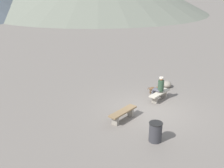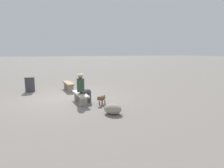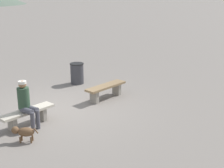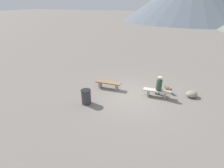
{
  "view_description": "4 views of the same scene",
  "coord_description": "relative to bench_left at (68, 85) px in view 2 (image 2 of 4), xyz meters",
  "views": [
    {
      "loc": [
        -10.02,
        -6.66,
        5.91
      ],
      "look_at": [
        -0.28,
        2.29,
        0.86
      ],
      "focal_mm": 43.61,
      "sensor_mm": 36.0,
      "label": 1
    },
    {
      "loc": [
        9.08,
        -1.39,
        2.15
      ],
      "look_at": [
        1.4,
        1.8,
        0.75
      ],
      "focal_mm": 30.05,
      "sensor_mm": 36.0,
      "label": 2
    },
    {
      "loc": [
        5.23,
        7.31,
        3.53
      ],
      "look_at": [
        -1.68,
        0.61,
        0.56
      ],
      "focal_mm": 49.55,
      "sensor_mm": 36.0,
      "label": 3
    },
    {
      "loc": [
        2.02,
        -8.63,
        4.95
      ],
      "look_at": [
        -1.17,
        -0.27,
        0.68
      ],
      "focal_mm": 27.68,
      "sensor_mm": 36.0,
      "label": 4
    }
  ],
  "objects": [
    {
      "name": "ground",
      "position": [
        1.66,
        -0.35,
        -0.37
      ],
      "size": [
        210.0,
        210.0,
        0.06
      ],
      "primitive_type": "cube",
      "color": "gray"
    },
    {
      "name": "bench_left",
      "position": [
        0.0,
        0.0,
        0.0
      ],
      "size": [
        1.61,
        0.46,
        0.47
      ],
      "rotation": [
        0.0,
        0.0,
        0.04
      ],
      "color": "gray",
      "rests_on": "ground"
    },
    {
      "name": "bench_right",
      "position": [
        2.97,
        0.01,
        -0.02
      ],
      "size": [
        1.56,
        0.43,
        0.44
      ],
      "rotation": [
        0.0,
        0.0,
        0.04
      ],
      "color": "gray",
      "rests_on": "ground"
    },
    {
      "name": "seated_person",
      "position": [
        3.03,
        0.09,
        0.39
      ],
      "size": [
        0.38,
        0.61,
        1.27
      ],
      "rotation": [
        0.0,
        0.0,
        0.17
      ],
      "color": "#2D4733",
      "rests_on": "ground"
    },
    {
      "name": "dog",
      "position": [
        3.54,
        0.77,
        -0.07
      ],
      "size": [
        0.48,
        0.51,
        0.39
      ],
      "rotation": [
        0.0,
        0.0,
        5.46
      ],
      "color": "brown",
      "rests_on": "ground"
    },
    {
      "name": "trash_bin",
      "position": [
        -0.45,
        -2.03,
        0.07
      ],
      "size": [
        0.54,
        0.54,
        0.8
      ],
      "color": "#38383D",
      "rests_on": "ground"
    },
    {
      "name": "boulder",
      "position": [
        4.85,
        0.73,
        -0.15
      ],
      "size": [
        0.84,
        0.8,
        0.37
      ],
      "primitive_type": "ellipsoid",
      "rotation": [
        0.0,
        0.0,
        5.28
      ],
      "color": "gray",
      "rests_on": "ground"
    }
  ]
}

